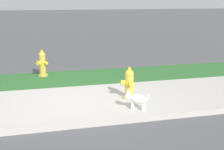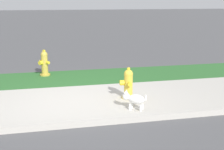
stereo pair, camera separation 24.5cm
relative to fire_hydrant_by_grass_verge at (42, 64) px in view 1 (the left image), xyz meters
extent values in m
plane|color=#515154|center=(0.58, -2.68, -0.37)|extent=(120.00, 120.00, 0.00)
cube|color=#BCB7AD|center=(0.58, -2.68, -0.37)|extent=(18.00, 2.56, 0.01)
cube|color=#2D662D|center=(0.58, -0.45, -0.37)|extent=(18.00, 1.89, 0.01)
cube|color=#BCB7AD|center=(0.58, -4.04, -0.31)|extent=(18.00, 0.16, 0.12)
cylinder|color=gold|center=(0.00, 0.00, -0.35)|extent=(0.30, 0.30, 0.05)
cylinder|color=gold|center=(0.00, 0.00, -0.03)|extent=(0.19, 0.19, 0.58)
sphere|color=gold|center=(0.00, 0.00, 0.26)|extent=(0.20, 0.20, 0.20)
cube|color=yellow|center=(0.00, 0.00, 0.37)|extent=(0.08, 0.08, 0.06)
cylinder|color=yellow|center=(0.10, -0.10, 0.04)|extent=(0.13, 0.13, 0.09)
cylinder|color=yellow|center=(-0.09, 0.11, 0.04)|extent=(0.13, 0.13, 0.09)
cylinder|color=yellow|center=(-0.10, -0.10, 0.04)|extent=(0.15, 0.16, 0.12)
cylinder|color=gold|center=(1.84, -2.68, -0.35)|extent=(0.30, 0.30, 0.05)
cylinder|color=gold|center=(1.84, -2.68, -0.06)|extent=(0.20, 0.20, 0.53)
sphere|color=gold|center=(1.84, -2.68, 0.21)|extent=(0.21, 0.21, 0.21)
cube|color=yellow|center=(1.84, -2.68, 0.32)|extent=(0.06, 0.06, 0.06)
cylinder|color=yellow|center=(1.83, -2.82, 0.00)|extent=(0.10, 0.10, 0.09)
cylinder|color=yellow|center=(1.86, -2.54, 0.00)|extent=(0.10, 0.10, 0.09)
cylinder|color=yellow|center=(1.70, -2.66, 0.00)|extent=(0.11, 0.13, 0.12)
ellipsoid|color=white|center=(1.80, -3.46, -0.14)|extent=(0.40, 0.36, 0.20)
sphere|color=white|center=(1.61, -3.33, -0.11)|extent=(0.16, 0.16, 0.16)
sphere|color=black|center=(1.55, -3.29, -0.12)|extent=(0.03, 0.03, 0.03)
cone|color=white|center=(1.58, -3.36, -0.01)|extent=(0.08, 0.08, 0.07)
cone|color=white|center=(1.63, -3.29, -0.01)|extent=(0.08, 0.08, 0.07)
cylinder|color=white|center=(1.67, -3.44, -0.31)|extent=(0.05, 0.05, 0.13)
cylinder|color=white|center=(1.73, -3.35, -0.31)|extent=(0.05, 0.05, 0.13)
cylinder|color=white|center=(1.86, -3.57, -0.31)|extent=(0.05, 0.05, 0.13)
cylinder|color=white|center=(1.92, -3.48, -0.31)|extent=(0.05, 0.05, 0.13)
cylinder|color=white|center=(1.96, -3.57, -0.08)|extent=(0.04, 0.04, 0.11)
camera|label=1|loc=(-0.26, -9.24, 1.86)|focal=50.00mm
camera|label=2|loc=(-0.02, -9.29, 1.86)|focal=50.00mm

